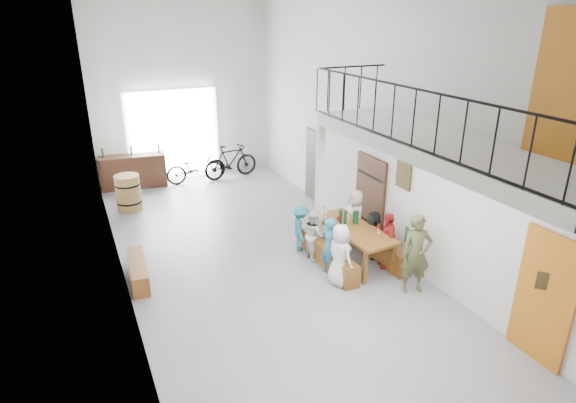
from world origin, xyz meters
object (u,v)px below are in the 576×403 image
tasting_table (354,231)px  serving_counter (134,171)px  side_bench (138,271)px  bicycle_near (195,168)px  oak_barrel (128,193)px  bench_inner (328,256)px  host_standing (416,254)px

tasting_table → serving_counter: size_ratio=1.09×
side_bench → bicycle_near: 5.89m
oak_barrel → bicycle_near: oak_barrel is taller
oak_barrel → bench_inner: bearing=-55.8°
oak_barrel → bicycle_near: 2.63m
host_standing → bicycle_near: 8.20m
bench_inner → host_standing: host_standing is taller
tasting_table → bicycle_near: 6.67m
side_bench → host_standing: bearing=-28.8°
tasting_table → host_standing: bearing=-77.3°
bench_inner → serving_counter: bearing=114.9°
tasting_table → bicycle_near: size_ratio=1.16×
bench_inner → host_standing: 1.90m
bicycle_near → side_bench: bearing=155.6°
serving_counter → side_bench: bearing=-90.3°
side_bench → host_standing: host_standing is taller
bench_inner → tasting_table: bearing=-2.1°
oak_barrel → bicycle_near: size_ratio=0.54×
oak_barrel → host_standing: 7.79m
bench_inner → serving_counter: serving_counter is taller
side_bench → host_standing: 5.43m
side_bench → bicycle_near: bearing=64.4°
bench_inner → host_standing: bearing=-54.5°
serving_counter → host_standing: 9.15m
serving_counter → host_standing: bearing=-56.9°
side_bench → oak_barrel: size_ratio=1.51×
serving_counter → bicycle_near: serving_counter is taller
side_bench → host_standing: size_ratio=0.94×
host_standing → serving_counter: bearing=135.3°
tasting_table → oak_barrel: 6.34m
tasting_table → side_bench: tasting_table is taller
tasting_table → oak_barrel: oak_barrel is taller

